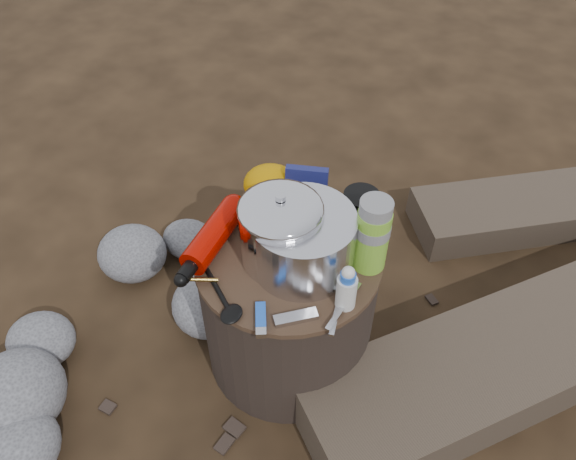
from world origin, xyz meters
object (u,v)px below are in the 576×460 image
at_px(stump, 288,308).
at_px(fuel_bottle, 214,235).
at_px(camping_pot, 281,229).
at_px(travel_mug, 360,214).
at_px(thermos, 372,235).

xyz_separation_m(stump, fuel_bottle, (-0.17, -0.04, 0.23)).
height_order(stump, camping_pot, camping_pot).
xyz_separation_m(camping_pot, travel_mug, (0.13, 0.15, -0.03)).
xyz_separation_m(fuel_bottle, thermos, (0.34, 0.10, 0.06)).
bearing_deg(stump, fuel_bottle, -165.96).
height_order(camping_pot, travel_mug, camping_pot).
bearing_deg(stump, thermos, 19.11).
bearing_deg(fuel_bottle, travel_mug, 30.42).
xyz_separation_m(stump, travel_mug, (0.11, 0.14, 0.26)).
relative_size(fuel_bottle, travel_mug, 2.24).
bearing_deg(travel_mug, thermos, -54.88).
distance_m(camping_pot, fuel_bottle, 0.17).
bearing_deg(travel_mug, fuel_bottle, -146.97).
height_order(stump, travel_mug, travel_mug).
bearing_deg(fuel_bottle, thermos, 14.03).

